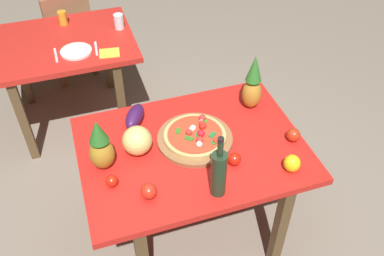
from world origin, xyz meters
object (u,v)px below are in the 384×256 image
at_px(tomato_near_board, 112,181).
at_px(pizza_board, 195,139).
at_px(dining_chair, 67,30).
at_px(tomato_beside_pepper, 293,135).
at_px(pizza, 196,135).
at_px(tomato_by_bottle, 234,159).
at_px(napkin_folded, 109,53).
at_px(tomato_at_corner, 149,191).
at_px(background_table, 61,54).
at_px(melon, 137,141).
at_px(bell_pepper, 292,163).
at_px(dinner_plate, 76,51).
at_px(fork_utensil, 56,55).
at_px(pineapple_right, 253,85).
at_px(knife_utensil, 96,48).
at_px(display_table, 192,158).
at_px(drinking_glass_juice, 63,18).
at_px(drinking_glass_water, 119,21).
at_px(eggplant, 135,116).
at_px(wine_bottle, 219,173).
at_px(pineapple_left, 101,147).

bearing_deg(tomato_near_board, pizza_board, 19.38).
bearing_deg(dining_chair, tomato_beside_pepper, 99.19).
height_order(dining_chair, pizza, dining_chair).
bearing_deg(tomato_by_bottle, napkin_folded, 109.10).
bearing_deg(tomato_at_corner, background_table, 100.33).
relative_size(melon, bell_pepper, 1.67).
height_order(pizza, dinner_plate, pizza).
xyz_separation_m(tomato_at_corner, fork_utensil, (-0.32, 1.40, -0.04)).
relative_size(pineapple_right, knife_utensil, 1.98).
xyz_separation_m(dining_chair, tomato_near_board, (0.06, -2.09, 0.29)).
bearing_deg(bell_pepper, background_table, 121.85).
bearing_deg(tomato_near_board, melon, 47.24).
bearing_deg(display_table, pizza, 49.39).
relative_size(melon, tomato_beside_pepper, 2.10).
bearing_deg(bell_pepper, drinking_glass_juice, 116.74).
distance_m(melon, dinner_plate, 1.11).
xyz_separation_m(tomato_near_board, tomato_beside_pepper, (1.00, 0.01, 0.01)).
distance_m(tomato_by_bottle, knife_utensil, 1.43).
height_order(tomato_by_bottle, dinner_plate, tomato_by_bottle).
xyz_separation_m(pineapple_right, tomato_near_board, (-0.90, -0.35, -0.13)).
xyz_separation_m(melon, tomato_at_corner, (-0.02, -0.31, -0.04)).
height_order(display_table, drinking_glass_water, drinking_glass_water).
xyz_separation_m(dining_chair, pineapple_right, (0.95, -1.74, 0.41)).
distance_m(background_table, knife_utensil, 0.33).
height_order(eggplant, tomato_beside_pepper, eggplant).
xyz_separation_m(pineapple_right, napkin_folded, (-0.70, 0.84, -0.16)).
bearing_deg(wine_bottle, tomato_by_bottle, 44.87).
bearing_deg(wine_bottle, dinner_plate, 108.83).
height_order(dining_chair, tomato_beside_pepper, dining_chair).
distance_m(background_table, dining_chair, 0.65).
bearing_deg(eggplant, tomato_at_corner, -95.63).
distance_m(wine_bottle, knife_utensil, 1.53).
xyz_separation_m(pizza_board, tomato_beside_pepper, (0.51, -0.16, 0.03)).
distance_m(pineapple_left, fork_utensil, 1.15).
xyz_separation_m(dining_chair, pineapple_left, (0.04, -1.95, 0.39)).
relative_size(bell_pepper, napkin_folded, 0.68).
xyz_separation_m(dinner_plate, napkin_folded, (0.22, -0.09, -0.01)).
distance_m(pineapple_right, drinking_glass_water, 1.30).
bearing_deg(tomato_near_board, drinking_glass_juice, 92.24).
relative_size(drinking_glass_water, napkin_folded, 0.81).
xyz_separation_m(wine_bottle, tomato_beside_pepper, (0.52, 0.21, -0.10)).
bearing_deg(fork_utensil, display_table, -62.22).
height_order(pineapple_right, melon, pineapple_right).
distance_m(bell_pepper, tomato_beside_pepper, 0.22).
bearing_deg(tomato_near_board, knife_utensil, 84.84).
xyz_separation_m(bell_pepper, tomato_at_corner, (-0.73, 0.06, -0.00)).
xyz_separation_m(tomato_near_board, napkin_folded, (0.19, 1.19, -0.03)).
xyz_separation_m(pizza_board, napkin_folded, (-0.29, 1.02, -0.01)).
distance_m(display_table, dining_chair, 2.03).
relative_size(tomato_by_bottle, fork_utensil, 0.39).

